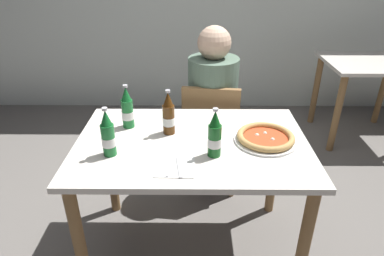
{
  "coord_description": "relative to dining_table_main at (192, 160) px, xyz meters",
  "views": [
    {
      "loc": [
        0.01,
        -1.52,
        1.62
      ],
      "look_at": [
        0.0,
        0.05,
        0.8
      ],
      "focal_mm": 31.62,
      "sensor_mm": 36.0,
      "label": 1
    }
  ],
  "objects": [
    {
      "name": "ground_plane",
      "position": [
        0.0,
        0.0,
        -0.64
      ],
      "size": [
        8.0,
        8.0,
        0.0
      ],
      "primitive_type": "plane",
      "color": "slate"
    },
    {
      "name": "dining_table_main",
      "position": [
        0.0,
        0.0,
        0.0
      ],
      "size": [
        1.2,
        0.8,
        0.75
      ],
      "color": "silver",
      "rests_on": "ground_plane"
    },
    {
      "name": "chair_behind_table",
      "position": [
        0.13,
        0.61,
        -0.15
      ],
      "size": [
        0.44,
        0.44,
        0.85
      ],
      "rotation": [
        0.0,
        0.0,
        3.03
      ],
      "color": "olive",
      "rests_on": "ground_plane"
    },
    {
      "name": "diner_seated",
      "position": [
        0.14,
        0.66,
        -0.05
      ],
      "size": [
        0.34,
        0.34,
        1.21
      ],
      "color": "#2D3342",
      "rests_on": "ground_plane"
    },
    {
      "name": "dining_table_background",
      "position": [
        1.6,
        1.45,
        -0.04
      ],
      "size": [
        0.8,
        0.7,
        0.75
      ],
      "color": "silver",
      "rests_on": "ground_plane"
    },
    {
      "name": "pizza_margherita_near",
      "position": [
        0.38,
        0.0,
        0.13
      ],
      "size": [
        0.32,
        0.32,
        0.04
      ],
      "color": "white",
      "rests_on": "dining_table_main"
    },
    {
      "name": "beer_bottle_left",
      "position": [
        -0.39,
        -0.13,
        0.22
      ],
      "size": [
        0.07,
        0.07,
        0.25
      ],
      "color": "#196B2D",
      "rests_on": "dining_table_main"
    },
    {
      "name": "beer_bottle_center",
      "position": [
        -0.12,
        0.09,
        0.22
      ],
      "size": [
        0.07,
        0.07,
        0.25
      ],
      "color": "#512D0F",
      "rests_on": "dining_table_main"
    },
    {
      "name": "beer_bottle_right",
      "position": [
        0.11,
        -0.14,
        0.22
      ],
      "size": [
        0.07,
        0.07,
        0.25
      ],
      "color": "#14591E",
      "rests_on": "dining_table_main"
    },
    {
      "name": "beer_bottle_extra",
      "position": [
        -0.35,
        0.16,
        0.22
      ],
      "size": [
        0.07,
        0.07,
        0.25
      ],
      "color": "#196B2D",
      "rests_on": "dining_table_main"
    },
    {
      "name": "napkin_with_cutlery",
      "position": [
        -0.08,
        -0.24,
        0.12
      ],
      "size": [
        0.18,
        0.19,
        0.01
      ],
      "color": "white",
      "rests_on": "dining_table_main"
    }
  ]
}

